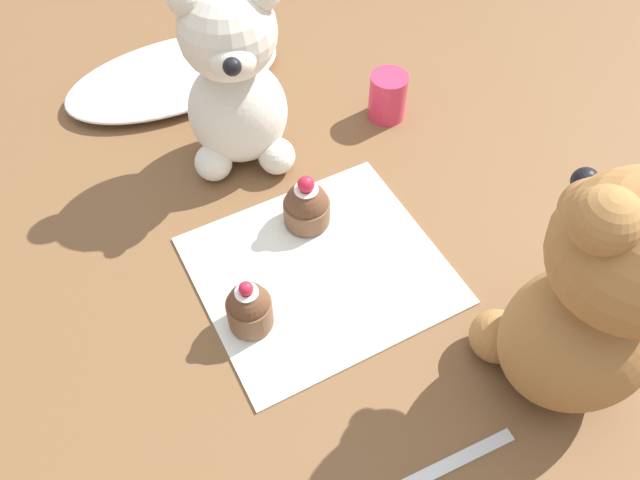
{
  "coord_description": "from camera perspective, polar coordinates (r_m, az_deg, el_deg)",
  "views": [
    {
      "loc": [
        -0.18,
        -0.35,
        0.57
      ],
      "look_at": [
        0.0,
        0.0,
        0.06
      ],
      "focal_mm": 35.0,
      "sensor_mm": 36.0,
      "label": 1
    }
  ],
  "objects": [
    {
      "name": "teddy_bear_cream",
      "position": [
        0.74,
        -7.74,
        14.24
      ],
      "size": [
        0.15,
        0.14,
        0.24
      ],
      "rotation": [
        0.0,
        0.0,
        -0.35
      ],
      "color": "silver",
      "rests_on": "ground_plane"
    },
    {
      "name": "tulle_cloth",
      "position": [
        0.93,
        -13.17,
        14.46
      ],
      "size": [
        0.31,
        0.16,
        0.03
      ],
      "primitive_type": "ellipsoid",
      "color": "silver",
      "rests_on": "ground_plane"
    },
    {
      "name": "cupcake_near_tan_bear",
      "position": [
        0.63,
        -6.5,
        -6.14
      ],
      "size": [
        0.05,
        0.05,
        0.07
      ],
      "color": "brown",
      "rests_on": "knitted_placemat"
    },
    {
      "name": "juice_glass",
      "position": [
        0.85,
        6.21,
        12.93
      ],
      "size": [
        0.05,
        0.05,
        0.06
      ],
      "primitive_type": "cylinder",
      "color": "#DB3356",
      "rests_on": "ground_plane"
    },
    {
      "name": "ground_plane",
      "position": [
        0.69,
        0.0,
        -2.81
      ],
      "size": [
        4.0,
        4.0,
        0.0
      ],
      "primitive_type": "plane",
      "color": "brown"
    },
    {
      "name": "teaspoon",
      "position": [
        0.61,
        12.54,
        -19.0
      ],
      "size": [
        0.12,
        0.02,
        0.01
      ],
      "primitive_type": "cube",
      "rotation": [
        0.0,
        0.0,
        3.08
      ],
      "color": "silver",
      "rests_on": "ground_plane"
    },
    {
      "name": "knitted_placemat",
      "position": [
        0.69,
        0.0,
        -2.67
      ],
      "size": [
        0.26,
        0.24,
        0.01
      ],
      "primitive_type": "cube",
      "color": "silver",
      "rests_on": "ground_plane"
    },
    {
      "name": "cupcake_near_cream_bear",
      "position": [
        0.71,
        -1.23,
        3.16
      ],
      "size": [
        0.05,
        0.05,
        0.07
      ],
      "color": "brown",
      "rests_on": "knitted_placemat"
    },
    {
      "name": "teddy_bear_tan",
      "position": [
        0.56,
        23.99,
        -5.08
      ],
      "size": [
        0.16,
        0.16,
        0.28
      ],
      "rotation": [
        0.0,
        0.0,
        2.91
      ],
      "color": "#A3703D",
      "rests_on": "ground_plane"
    }
  ]
}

